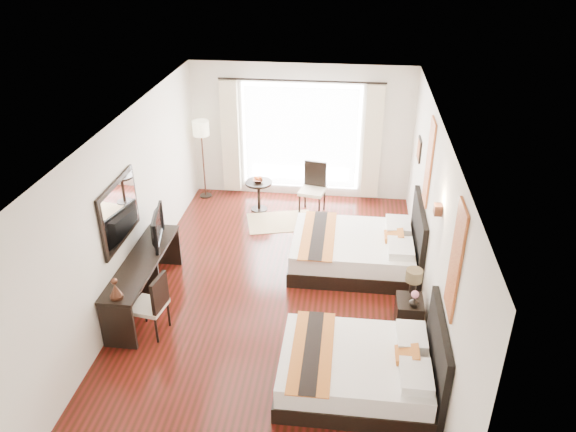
# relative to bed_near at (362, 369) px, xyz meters

# --- Properties ---
(floor) EXTENTS (4.50, 7.50, 0.01)m
(floor) POSITION_rel_bed_near_xyz_m (-1.32, 1.76, -0.29)
(floor) COLOR black
(floor) RESTS_ON ground
(ceiling) EXTENTS (4.50, 7.50, 0.02)m
(ceiling) POSITION_rel_bed_near_xyz_m (-1.32, 1.76, 2.50)
(ceiling) COLOR white
(ceiling) RESTS_ON wall_headboard
(wall_headboard) EXTENTS (0.01, 7.50, 2.80)m
(wall_headboard) POSITION_rel_bed_near_xyz_m (0.93, 1.76, 1.11)
(wall_headboard) COLOR silver
(wall_headboard) RESTS_ON floor
(wall_desk) EXTENTS (0.01, 7.50, 2.80)m
(wall_desk) POSITION_rel_bed_near_xyz_m (-3.56, 1.76, 1.11)
(wall_desk) COLOR silver
(wall_desk) RESTS_ON floor
(wall_window) EXTENTS (4.50, 0.01, 2.80)m
(wall_window) POSITION_rel_bed_near_xyz_m (-1.32, 5.50, 1.11)
(wall_window) COLOR silver
(wall_window) RESTS_ON floor
(wall_entry) EXTENTS (4.50, 0.01, 2.80)m
(wall_entry) POSITION_rel_bed_near_xyz_m (-1.32, -1.99, 1.11)
(wall_entry) COLOR silver
(wall_entry) RESTS_ON floor
(window_glass) EXTENTS (2.40, 0.02, 2.20)m
(window_glass) POSITION_rel_bed_near_xyz_m (-1.32, 5.49, 1.01)
(window_glass) COLOR white
(window_glass) RESTS_ON wall_window
(sheer_curtain) EXTENTS (2.30, 0.02, 2.10)m
(sheer_curtain) POSITION_rel_bed_near_xyz_m (-1.32, 5.43, 1.01)
(sheer_curtain) COLOR white
(sheer_curtain) RESTS_ON wall_window
(drape_left) EXTENTS (0.35, 0.14, 2.35)m
(drape_left) POSITION_rel_bed_near_xyz_m (-2.77, 5.39, 0.99)
(drape_left) COLOR beige
(drape_left) RESTS_ON floor
(drape_right) EXTENTS (0.35, 0.14, 2.35)m
(drape_right) POSITION_rel_bed_near_xyz_m (0.13, 5.39, 0.99)
(drape_right) COLOR beige
(drape_right) RESTS_ON floor
(art_panel_near) EXTENTS (0.03, 0.50, 1.35)m
(art_panel_near) POSITION_rel_bed_near_xyz_m (0.91, 0.00, 1.66)
(art_panel_near) COLOR maroon
(art_panel_near) RESTS_ON wall_headboard
(art_panel_far) EXTENTS (0.03, 0.50, 1.35)m
(art_panel_far) POSITION_rel_bed_near_xyz_m (0.91, 2.82, 1.66)
(art_panel_far) COLOR maroon
(art_panel_far) RESTS_ON wall_headboard
(wall_sconce) EXTENTS (0.10, 0.14, 0.14)m
(wall_sconce) POSITION_rel_bed_near_xyz_m (0.87, 1.29, 1.63)
(wall_sconce) COLOR #472719
(wall_sconce) RESTS_ON wall_headboard
(mirror_frame) EXTENTS (0.04, 1.25, 0.95)m
(mirror_frame) POSITION_rel_bed_near_xyz_m (-3.54, 1.42, 1.26)
(mirror_frame) COLOR black
(mirror_frame) RESTS_ON wall_desk
(mirror_glass) EXTENTS (0.01, 1.12, 0.82)m
(mirror_glass) POSITION_rel_bed_near_xyz_m (-3.51, 1.42, 1.26)
(mirror_glass) COLOR white
(mirror_glass) RESTS_ON mirror_frame
(bed_near) EXTENTS (1.97, 1.53, 1.11)m
(bed_near) POSITION_rel_bed_near_xyz_m (0.00, 0.00, 0.00)
(bed_near) COLOR black
(bed_near) RESTS_ON floor
(bed_far) EXTENTS (2.13, 1.66, 1.20)m
(bed_far) POSITION_rel_bed_near_xyz_m (-0.08, 2.82, 0.02)
(bed_far) COLOR black
(bed_far) RESTS_ON floor
(nightstand) EXTENTS (0.38, 0.47, 0.45)m
(nightstand) POSITION_rel_bed_near_xyz_m (0.67, 1.29, -0.06)
(nightstand) COLOR black
(nightstand) RESTS_ON floor
(table_lamp) EXTENTS (0.24, 0.24, 0.38)m
(table_lamp) POSITION_rel_bed_near_xyz_m (0.70, 1.42, 0.47)
(table_lamp) COLOR black
(table_lamp) RESTS_ON nightstand
(vase) EXTENTS (0.18, 0.18, 0.14)m
(vase) POSITION_rel_bed_near_xyz_m (0.70, 1.16, 0.28)
(vase) COLOR black
(vase) RESTS_ON nightstand
(console_desk) EXTENTS (0.50, 2.20, 0.76)m
(console_desk) POSITION_rel_bed_near_xyz_m (-3.31, 1.42, 0.09)
(console_desk) COLOR black
(console_desk) RESTS_ON floor
(television) EXTENTS (0.30, 0.88, 0.50)m
(television) POSITION_rel_bed_near_xyz_m (-3.29, 1.97, 0.72)
(television) COLOR black
(television) RESTS_ON console_desk
(bronze_figurine) EXTENTS (0.21, 0.21, 0.27)m
(bronze_figurine) POSITION_rel_bed_near_xyz_m (-3.31, 0.46, 0.60)
(bronze_figurine) COLOR #472719
(bronze_figurine) RESTS_ON console_desk
(desk_chair) EXTENTS (0.51, 0.51, 0.96)m
(desk_chair) POSITION_rel_bed_near_xyz_m (-2.97, 0.72, 0.00)
(desk_chair) COLOR beige
(desk_chair) RESTS_ON floor
(floor_lamp) EXTENTS (0.34, 0.34, 1.67)m
(floor_lamp) POSITION_rel_bed_near_xyz_m (-3.32, 5.16, 1.13)
(floor_lamp) COLOR black
(floor_lamp) RESTS_ON floor
(side_table) EXTENTS (0.54, 0.54, 0.62)m
(side_table) POSITION_rel_bed_near_xyz_m (-2.08, 4.68, 0.02)
(side_table) COLOR black
(side_table) RESTS_ON floor
(fruit_bowl) EXTENTS (0.23, 0.23, 0.05)m
(fruit_bowl) POSITION_rel_bed_near_xyz_m (-2.09, 4.67, 0.36)
(fruit_bowl) COLOR #4D311B
(fruit_bowl) RESTS_ON side_table
(window_chair) EXTENTS (0.56, 0.56, 1.03)m
(window_chair) POSITION_rel_bed_near_xyz_m (-1.00, 4.70, 0.02)
(window_chair) COLOR beige
(window_chair) RESTS_ON floor
(jute_rug) EXTENTS (1.44, 1.15, 0.01)m
(jute_rug) POSITION_rel_bed_near_xyz_m (-1.58, 4.20, -0.28)
(jute_rug) COLOR tan
(jute_rug) RESTS_ON floor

